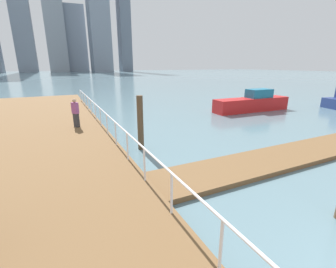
% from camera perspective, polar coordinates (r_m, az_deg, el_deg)
% --- Properties ---
extents(ground_plane, '(300.00, 300.00, 0.00)m').
position_cam_1_polar(ground_plane, '(20.84, -10.55, 5.84)').
color(ground_plane, slate).
extents(floating_dock, '(15.81, 2.00, 0.18)m').
position_cam_1_polar(floating_dock, '(12.03, 30.64, -3.77)').
color(floating_dock, brown).
rests_on(floating_dock, ground_plane).
extents(boardwalk_railing, '(0.06, 29.31, 1.08)m').
position_cam_1_polar(boardwalk_railing, '(10.31, -12.85, 1.87)').
color(boardwalk_railing, white).
rests_on(boardwalk_railing, boardwalk).
extents(dock_piling_0, '(0.28, 0.28, 2.51)m').
position_cam_1_polar(dock_piling_0, '(10.66, -6.82, 2.68)').
color(dock_piling_0, brown).
rests_on(dock_piling_0, ground_plane).
extents(moored_boat_0, '(7.08, 1.62, 1.83)m').
position_cam_1_polar(moored_boat_0, '(21.24, 20.05, 7.18)').
color(moored_boat_0, red).
rests_on(moored_boat_0, ground_plane).
extents(pedestrian_0, '(0.39, 0.42, 1.61)m').
position_cam_1_polar(pedestrian_0, '(14.07, -21.78, 4.90)').
color(pedestrian_0, '#333338').
rests_on(pedestrian_0, boardwalk).
extents(skyline_tower_3, '(10.11, 12.39, 55.33)m').
position_cam_1_polar(skyline_tower_3, '(150.87, -26.27, 24.18)').
color(skyline_tower_3, '#8C939E').
rests_on(skyline_tower_3, ground_plane).
extents(skyline_tower_4, '(12.48, 13.09, 35.00)m').
position_cam_1_polar(skyline_tower_4, '(152.31, -21.69, 20.71)').
color(skyline_tower_4, gray).
rests_on(skyline_tower_4, ground_plane).
extents(skyline_tower_5, '(10.59, 10.03, 54.72)m').
position_cam_1_polar(skyline_tower_5, '(139.85, -16.75, 25.70)').
color(skyline_tower_5, gray).
rests_on(skyline_tower_5, ground_plane).
extents(skyline_tower_6, '(6.38, 7.95, 63.24)m').
position_cam_1_polar(skyline_tower_6, '(149.42, -10.91, 27.10)').
color(skyline_tower_6, slate).
rests_on(skyline_tower_6, ground_plane).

